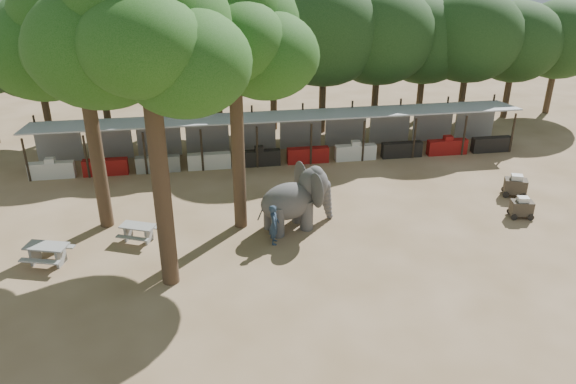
{
  "coord_description": "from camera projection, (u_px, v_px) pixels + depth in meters",
  "views": [
    {
      "loc": [
        -4.38,
        -16.41,
        12.29
      ],
      "look_at": [
        -1.0,
        5.0,
        2.0
      ],
      "focal_mm": 35.0,
      "sensor_mm": 36.0,
      "label": 1
    }
  ],
  "objects": [
    {
      "name": "picnic_table_far",
      "position": [
        138.0,
        231.0,
        24.05
      ],
      "size": [
        1.86,
        1.78,
        0.73
      ],
      "rotation": [
        0.0,
        0.0,
        -0.4
      ],
      "color": "gray",
      "rests_on": "ground"
    },
    {
      "name": "yard_tree_left",
      "position": [
        76.0,
        41.0,
        22.14
      ],
      "size": [
        7.1,
        6.9,
        11.02
      ],
      "color": "#332316",
      "rests_on": "ground"
    },
    {
      "name": "cart_back",
      "position": [
        515.0,
        186.0,
        28.02
      ],
      "size": [
        1.37,
        1.16,
        1.14
      ],
      "rotation": [
        0.0,
        0.0,
        -0.4
      ],
      "color": "#332B22",
      "rests_on": "ground"
    },
    {
      "name": "handler",
      "position": [
        274.0,
        224.0,
        23.67
      ],
      "size": [
        0.53,
        0.71,
        1.79
      ],
      "primitive_type": "imported",
      "rotation": [
        0.0,
        0.0,
        1.41
      ],
      "color": "#26384C",
      "rests_on": "ground"
    },
    {
      "name": "yard_tree_center",
      "position": [
        141.0,
        34.0,
        17.67
      ],
      "size": [
        7.1,
        6.9,
        12.04
      ],
      "color": "#332316",
      "rests_on": "ground"
    },
    {
      "name": "yard_tree_back",
      "position": [
        229.0,
        32.0,
        21.95
      ],
      "size": [
        7.1,
        6.9,
        11.36
      ],
      "color": "#332316",
      "rests_on": "ground"
    },
    {
      "name": "elephant",
      "position": [
        297.0,
        199.0,
        24.82
      ],
      "size": [
        3.73,
        2.74,
        2.77
      ],
      "rotation": [
        0.0,
        0.0,
        0.3
      ],
      "color": "#424040",
      "rests_on": "ground"
    },
    {
      "name": "backdrop_trees",
      "position": [
        269.0,
        46.0,
        35.12
      ],
      "size": [
        46.46,
        5.95,
        8.33
      ],
      "color": "#332316",
      "rests_on": "ground"
    },
    {
      "name": "cart_front",
      "position": [
        522.0,
        207.0,
        25.97
      ],
      "size": [
        1.17,
        0.88,
        1.03
      ],
      "rotation": [
        0.0,
        0.0,
        -0.19
      ],
      "color": "#332B22",
      "rests_on": "ground"
    },
    {
      "name": "ground",
      "position": [
        336.0,
        297.0,
        20.53
      ],
      "size": [
        100.0,
        100.0,
        0.0
      ],
      "primitive_type": "plane",
      "color": "brown",
      "rests_on": "ground"
    },
    {
      "name": "picnic_table_near",
      "position": [
        47.0,
        251.0,
        22.38
      ],
      "size": [
        2.02,
        1.91,
        0.83
      ],
      "rotation": [
        0.0,
        0.0,
        -0.3
      ],
      "color": "gray",
      "rests_on": "ground"
    },
    {
      "name": "vendor_stalls",
      "position": [
        281.0,
        139.0,
        32.37
      ],
      "size": [
        28.0,
        2.99,
        2.8
      ],
      "color": "#979A9E",
      "rests_on": "ground"
    }
  ]
}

